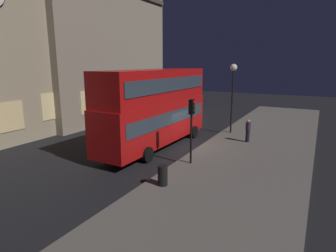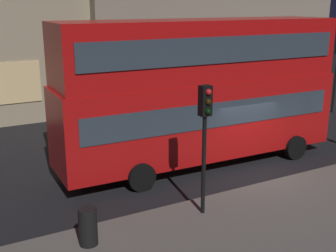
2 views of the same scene
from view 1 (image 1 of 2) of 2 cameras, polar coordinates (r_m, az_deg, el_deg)
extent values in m
plane|color=black|center=(20.93, 3.75, -4.01)|extent=(80.00, 80.00, 0.00)
cube|color=#5B564F|center=(19.55, 16.27, -5.53)|extent=(44.00, 7.35, 0.12)
cube|color=#F2D18C|center=(22.86, -29.91, 1.42)|extent=(2.87, 0.06, 2.07)
cube|color=#F9E09E|center=(25.42, -21.43, 3.84)|extent=(2.87, 0.06, 2.12)
cube|color=gray|center=(33.97, -16.11, 15.08)|extent=(16.90, 10.00, 15.51)
cube|color=#F9E09E|center=(26.77, -15.74, 4.59)|extent=(1.73, 0.06, 2.06)
cube|color=#E5C67F|center=(28.77, -12.00, 5.07)|extent=(1.73, 0.06, 2.04)
cube|color=#F9E09E|center=(30.86, -8.76, 5.80)|extent=(1.73, 0.06, 2.31)
cube|color=#F9E09E|center=(33.01, -5.94, 6.87)|extent=(1.73, 0.06, 1.90)
cube|color=#E5C67F|center=(35.32, -3.45, 6.40)|extent=(1.73, 0.06, 2.34)
cube|color=#B20F0F|center=(20.25, -2.47, 1.01)|extent=(11.03, 2.80, 2.86)
cube|color=#B20F0F|center=(19.90, -2.53, 8.12)|extent=(10.81, 2.74, 2.16)
cube|color=#2D3842|center=(20.18, -2.48, 2.01)|extent=(10.15, 2.84, 0.90)
cube|color=#2D3842|center=(19.89, -2.54, 8.43)|extent=(10.15, 2.84, 0.90)
cube|color=#F2D84C|center=(24.62, 4.31, 10.32)|extent=(0.12, 1.52, 0.44)
sphere|color=white|center=(25.55, 2.57, 0.95)|extent=(0.24, 0.24, 0.24)
sphere|color=white|center=(24.86, 5.93, 0.57)|extent=(0.24, 0.24, 0.24)
cylinder|color=black|center=(24.33, -0.38, -0.47)|extent=(0.97, 0.26, 0.96)
cylinder|color=black|center=(23.16, 5.25, -1.19)|extent=(0.97, 0.26, 0.96)
cylinder|color=black|center=(19.00, -10.67, -4.43)|extent=(0.97, 0.26, 0.96)
cylinder|color=black|center=(17.47, -4.04, -5.74)|extent=(0.97, 0.26, 0.96)
cylinder|color=black|center=(16.70, 4.64, -2.62)|extent=(0.12, 0.12, 2.95)
cube|color=black|center=(16.31, 4.75, 3.83)|extent=(0.33, 0.26, 0.85)
sphere|color=red|center=(16.22, 5.26, 4.74)|extent=(0.17, 0.17, 0.17)
sphere|color=black|center=(16.26, 5.24, 3.80)|extent=(0.17, 0.17, 0.17)
sphere|color=black|center=(16.30, 5.22, 2.86)|extent=(0.17, 0.17, 0.17)
cylinder|color=black|center=(31.63, 2.72, 4.71)|extent=(0.12, 0.12, 3.32)
cube|color=black|center=(31.42, 2.75, 8.48)|extent=(0.38, 0.34, 0.85)
sphere|color=red|center=(31.50, 2.56, 8.98)|extent=(0.17, 0.17, 0.17)
sphere|color=black|center=(31.52, 2.55, 8.49)|extent=(0.17, 0.17, 0.17)
sphere|color=black|center=(31.54, 2.55, 8.00)|extent=(0.17, 0.17, 0.17)
cylinder|color=black|center=(24.51, 12.67, 4.65)|extent=(0.14, 0.14, 5.21)
torus|color=black|center=(24.47, 12.70, 5.30)|extent=(0.28, 0.28, 0.06)
sphere|color=#F9EFC6|center=(24.30, 13.00, 11.35)|extent=(0.57, 0.57, 0.57)
cylinder|color=black|center=(22.23, 15.63, -1.90)|extent=(0.30, 0.30, 0.94)
cylinder|color=#2D2338|center=(22.07, 15.74, -0.03)|extent=(0.37, 0.37, 0.55)
sphere|color=tan|center=(21.99, 15.80, 0.95)|extent=(0.22, 0.22, 0.22)
cylinder|color=black|center=(13.99, -1.07, -9.86)|extent=(0.48, 0.48, 1.00)
camera|label=2|loc=(8.93, 51.14, 8.99)|focal=46.72mm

